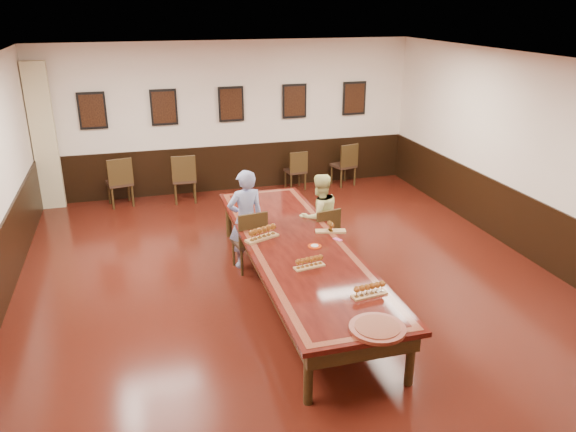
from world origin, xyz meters
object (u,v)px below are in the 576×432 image
object	(u,v)px
spare_chair_a	(119,181)
spare_chair_b	(184,177)
spare_chair_d	(344,164)
carved_platter	(377,328)
chair_woman	(322,233)
person_woman	(319,217)
person_man	(246,219)
conference_table	(298,254)
spare_chair_c	(295,170)
chair_man	(249,239)

from	to	relation	value
spare_chair_a	spare_chair_b	world-z (taller)	spare_chair_a
spare_chair_d	carved_platter	size ratio (longest dim) A/B	1.29
chair_woman	spare_chair_a	size ratio (longest dim) A/B	0.88
person_woman	person_man	bearing A→B (deg)	-11.52
spare_chair_d	carved_platter	world-z (taller)	spare_chair_d
spare_chair_d	person_woman	distance (m)	3.98
chair_woman	spare_chair_a	bearing A→B (deg)	-60.49
spare_chair_a	spare_chair_d	distance (m)	4.90
spare_chair_b	conference_table	xyz separation A→B (m)	(1.13, -4.45, 0.10)
spare_chair_a	spare_chair_c	xyz separation A→B (m)	(3.76, 0.08, -0.08)
chair_man	spare_chair_c	world-z (taller)	chair_man
spare_chair_a	chair_woman	bearing A→B (deg)	120.23
conference_table	carved_platter	bearing A→B (deg)	-85.77
conference_table	person_man	bearing A→B (deg)	115.95
chair_man	person_woman	xyz separation A→B (m)	(1.19, 0.11, 0.21)
spare_chair_b	person_man	distance (m)	3.45
spare_chair_d	conference_table	bearing A→B (deg)	46.98
conference_table	spare_chair_c	bearing A→B (deg)	73.90
conference_table	spare_chair_b	bearing A→B (deg)	104.25
person_man	person_woman	bearing A→B (deg)	171.60
person_man	conference_table	bearing A→B (deg)	107.38
spare_chair_a	spare_chair_d	world-z (taller)	spare_chair_a
spare_chair_c	spare_chair_b	bearing A→B (deg)	-2.25
spare_chair_b	spare_chair_c	xyz separation A→B (m)	(2.47, 0.18, -0.07)
spare_chair_c	person_man	xyz separation A→B (m)	(-1.85, -3.56, 0.35)
conference_table	spare_chair_d	bearing A→B (deg)	61.81
spare_chair_a	spare_chair_d	size ratio (longest dim) A/B	1.06
spare_chair_b	carved_platter	xyz separation A→B (m)	(1.30, -6.76, 0.26)
chair_man	spare_chair_d	bearing A→B (deg)	-137.74
person_man	spare_chair_b	bearing A→B (deg)	-88.32
chair_man	conference_table	bearing A→B (deg)	109.04
spare_chair_c	person_man	size ratio (longest dim) A/B	0.56
conference_table	chair_woman	bearing A→B (deg)	54.19
person_man	conference_table	world-z (taller)	person_man
chair_man	person_woman	world-z (taller)	person_woman
spare_chair_c	person_man	distance (m)	4.03
spare_chair_c	spare_chair_d	world-z (taller)	spare_chair_d
person_man	conference_table	xyz separation A→B (m)	(0.52, -1.07, -0.18)
person_man	person_woman	size ratio (longest dim) A/B	1.12
spare_chair_c	carved_platter	size ratio (longest dim) A/B	1.17
spare_chair_d	carved_platter	bearing A→B (deg)	56.77
chair_man	carved_platter	size ratio (longest dim) A/B	1.31
chair_man	spare_chair_b	bearing A→B (deg)	-88.37
chair_man	spare_chair_a	bearing A→B (deg)	-70.39
chair_man	spare_chair_c	bearing A→B (deg)	-125.20
chair_woman	person_man	xyz separation A→B (m)	(-1.22, 0.09, 0.34)
spare_chair_c	conference_table	xyz separation A→B (m)	(-1.34, -4.63, 0.17)
spare_chair_b	spare_chair_c	distance (m)	2.47
person_woman	spare_chair_d	bearing A→B (deg)	-128.46
person_man	carved_platter	distance (m)	3.44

